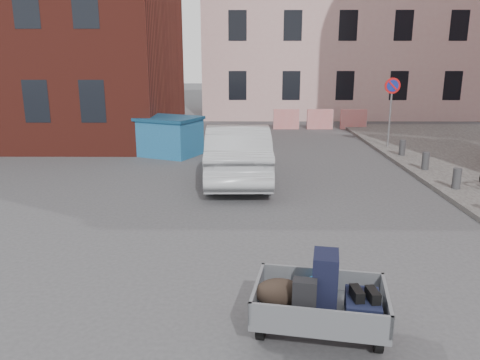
{
  "coord_description": "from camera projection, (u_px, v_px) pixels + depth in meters",
  "views": [
    {
      "loc": [
        0.35,
        -8.63,
        3.47
      ],
      "look_at": [
        0.28,
        0.48,
        1.1
      ],
      "focal_mm": 35.0,
      "sensor_mm": 36.0,
      "label": 1
    }
  ],
  "objects": [
    {
      "name": "dumpster",
      "position": [
        155.0,
        135.0,
        17.42
      ],
      "size": [
        3.78,
        2.97,
        1.41
      ],
      "rotation": [
        0.0,
        0.0,
        -0.43
      ],
      "color": "#20679C",
      "rests_on": "ground"
    },
    {
      "name": "barriers",
      "position": [
        320.0,
        119.0,
        23.58
      ],
      "size": [
        4.7,
        0.18,
        1.0
      ],
      "color": "red",
      "rests_on": "ground"
    },
    {
      "name": "trailer",
      "position": [
        319.0,
        300.0,
        5.73
      ],
      "size": [
        1.77,
        1.92,
        1.2
      ],
      "rotation": [
        0.0,
        0.0,
        -0.18
      ],
      "color": "black",
      "rests_on": "ground"
    },
    {
      "name": "ground",
      "position": [
        226.0,
        240.0,
        9.23
      ],
      "size": [
        120.0,
        120.0,
        0.0
      ],
      "primitive_type": "plane",
      "color": "#38383A",
      "rests_on": "ground"
    },
    {
      "name": "no_parking_sign",
      "position": [
        392.0,
        98.0,
        17.85
      ],
      "size": [
        0.6,
        0.09,
        2.65
      ],
      "color": "gray",
      "rests_on": "sidewalk"
    },
    {
      "name": "silver_car",
      "position": [
        238.0,
        153.0,
        13.56
      ],
      "size": [
        1.89,
        5.05,
        1.65
      ],
      "primitive_type": "imported",
      "rotation": [
        0.0,
        0.0,
        3.17
      ],
      "color": "#9FA2A6",
      "rests_on": "ground"
    },
    {
      "name": "bollards",
      "position": [
        457.0,
        178.0,
        12.37
      ],
      "size": [
        0.22,
        9.02,
        0.55
      ],
      "color": "#3A3A3D",
      "rests_on": "sidewalk"
    }
  ]
}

